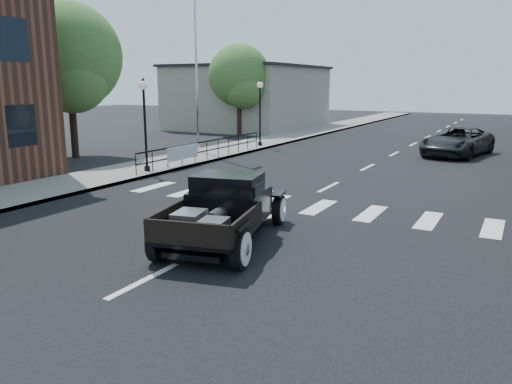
% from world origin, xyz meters
% --- Properties ---
extents(ground, '(120.00, 120.00, 0.00)m').
position_xyz_m(ground, '(0.00, 0.00, 0.00)').
color(ground, black).
rests_on(ground, ground).
extents(road, '(14.00, 80.00, 0.02)m').
position_xyz_m(road, '(0.00, 15.00, 0.01)').
color(road, black).
rests_on(road, ground).
extents(road_markings, '(12.00, 60.00, 0.06)m').
position_xyz_m(road_markings, '(0.00, 10.00, 0.00)').
color(road_markings, silver).
rests_on(road_markings, ground).
extents(sidewalk_left, '(3.00, 80.00, 0.15)m').
position_xyz_m(sidewalk_left, '(-8.50, 15.00, 0.07)').
color(sidewalk_left, gray).
rests_on(sidewalk_left, ground).
extents(low_building_left, '(10.00, 12.00, 5.00)m').
position_xyz_m(low_building_left, '(-15.00, 28.00, 2.50)').
color(low_building_left, gray).
rests_on(low_building_left, ground).
extents(railing, '(0.08, 10.00, 1.00)m').
position_xyz_m(railing, '(-7.30, 10.00, 0.65)').
color(railing, black).
rests_on(railing, sidewalk_left).
extents(banner, '(0.04, 2.20, 0.60)m').
position_xyz_m(banner, '(-7.22, 8.00, 0.45)').
color(banner, silver).
rests_on(banner, sidewalk_left).
extents(lamp_post_b, '(0.36, 0.36, 3.79)m').
position_xyz_m(lamp_post_b, '(-7.60, 6.00, 2.04)').
color(lamp_post_b, black).
rests_on(lamp_post_b, sidewalk_left).
extents(lamp_post_c, '(0.36, 0.36, 3.79)m').
position_xyz_m(lamp_post_c, '(-7.60, 16.00, 2.04)').
color(lamp_post_c, black).
rests_on(lamp_post_c, sidewalk_left).
extents(flagpole, '(0.12, 0.12, 11.11)m').
position_xyz_m(flagpole, '(-9.20, 12.00, 5.70)').
color(flagpole, silver).
rests_on(flagpole, sidewalk_left).
extents(big_tree_near, '(5.19, 5.19, 7.63)m').
position_xyz_m(big_tree_near, '(-14.00, 8.00, 3.81)').
color(big_tree_near, '#3F672C').
rests_on(big_tree_near, ground).
extents(big_tree_far, '(4.44, 4.44, 6.52)m').
position_xyz_m(big_tree_far, '(-12.50, 22.00, 3.26)').
color(big_tree_far, '#3F672C').
rests_on(big_tree_far, ground).
extents(hotrod_pickup, '(3.17, 5.09, 1.64)m').
position_xyz_m(hotrod_pickup, '(0.07, -0.18, 0.82)').
color(hotrod_pickup, black).
rests_on(hotrod_pickup, ground).
extents(second_car, '(3.53, 5.72, 1.48)m').
position_xyz_m(second_car, '(3.00, 17.98, 0.74)').
color(second_car, black).
rests_on(second_car, ground).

